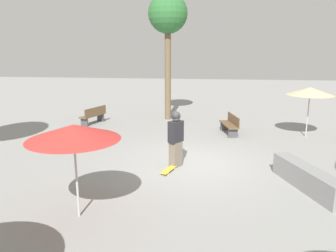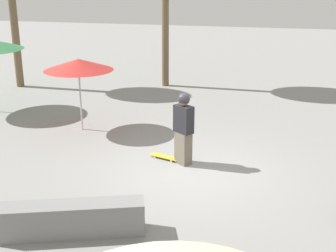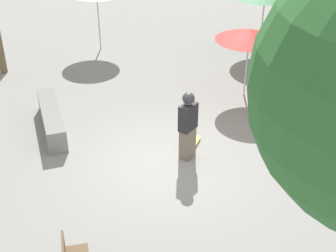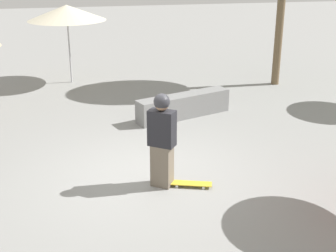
% 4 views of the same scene
% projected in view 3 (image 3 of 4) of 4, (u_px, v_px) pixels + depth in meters
% --- Properties ---
extents(ground_plane, '(60.00, 60.00, 0.00)m').
position_uv_depth(ground_plane, '(170.00, 162.00, 11.57)').
color(ground_plane, gray).
extents(skater_main, '(0.54, 0.50, 1.80)m').
position_uv_depth(skater_main, '(188.00, 123.00, 11.26)').
color(skater_main, '#726656').
rests_on(skater_main, ground_plane).
extents(skateboard, '(0.82, 0.44, 0.07)m').
position_uv_depth(skateboard, '(193.00, 144.00, 12.16)').
color(skateboard, gold).
rests_on(skateboard, ground_plane).
extents(concrete_ledge, '(2.67, 1.35, 0.61)m').
position_uv_depth(concrete_ledge, '(52.00, 119.00, 12.78)').
color(concrete_ledge, gray).
rests_on(concrete_ledge, ground_plane).
extents(shade_umbrella_red, '(2.02, 2.02, 2.14)m').
position_uv_depth(shade_umbrella_red, '(249.00, 35.00, 13.71)').
color(shade_umbrella_red, '#B7B7BC').
rests_on(shade_umbrella_red, ground_plane).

